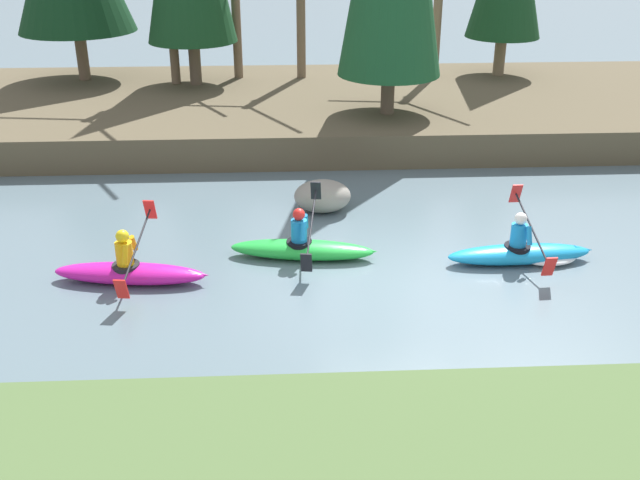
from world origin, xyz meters
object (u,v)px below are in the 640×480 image
kayaker_trailing (131,271)px  boulder_midstream (322,196)px  kayaker_middle (303,247)px  kayaker_lead (525,252)px

kayaker_trailing → boulder_midstream: size_ratio=2.29×
kayaker_middle → boulder_midstream: (0.49, 2.28, 0.12)m
kayaker_lead → kayaker_trailing: 7.19m
kayaker_lead → boulder_midstream: (-3.63, 2.67, 0.15)m
kayaker_lead → boulder_midstream: size_ratio=2.28×
kayaker_lead → boulder_midstream: bearing=140.7°
kayaker_lead → kayaker_middle: (-4.11, 0.39, 0.02)m
kayaker_lead → boulder_midstream: 4.50m
kayaker_middle → boulder_midstream: kayaker_middle is taller
kayaker_lead → kayaker_middle: bearing=171.6°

